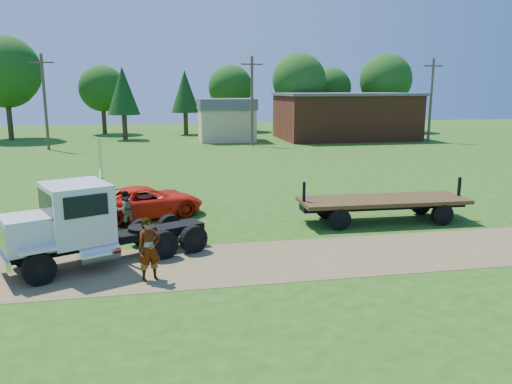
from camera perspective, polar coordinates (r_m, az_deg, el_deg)
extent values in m
plane|color=#284A10|center=(17.33, 1.18, -7.85)|extent=(140.00, 140.00, 0.00)
cube|color=brown|center=(17.33, 1.18, -7.83)|extent=(120.00, 4.20, 0.01)
cube|color=black|center=(17.95, -16.08, -5.20)|extent=(6.53, 3.60, 0.27)
cylinder|color=black|center=(16.49, -23.57, -8.08)|extent=(1.04, 0.70, 1.00)
cylinder|color=black|center=(16.49, -23.57, -8.08)|extent=(0.46, 0.45, 0.35)
cylinder|color=black|center=(18.30, -24.87, -6.26)|extent=(1.04, 0.70, 1.00)
cylinder|color=black|center=(18.30, -24.87, -6.26)|extent=(0.46, 0.45, 0.35)
cylinder|color=black|center=(17.67, -10.53, -5.97)|extent=(1.04, 0.70, 1.00)
cylinder|color=black|center=(17.67, -10.53, -5.97)|extent=(0.46, 0.45, 0.35)
cylinder|color=black|center=(19.37, -12.97, -4.49)|extent=(1.04, 0.70, 1.00)
cylinder|color=black|center=(19.37, -12.97, -4.49)|extent=(0.46, 0.45, 0.35)
cylinder|color=black|center=(18.16, -7.15, -5.36)|extent=(1.04, 0.70, 1.00)
cylinder|color=black|center=(18.16, -7.15, -5.36)|extent=(0.46, 0.45, 0.35)
cylinder|color=black|center=(19.82, -9.83, -3.98)|extent=(1.04, 0.70, 1.00)
cylinder|color=black|center=(19.82, -9.83, -3.98)|extent=(0.46, 0.45, 0.35)
cube|color=silver|center=(17.14, -24.36, -4.24)|extent=(2.12, 2.08, 1.09)
cube|color=silver|center=(17.03, -27.03, -4.74)|extent=(0.63, 1.27, 0.91)
cube|color=silver|center=(17.20, -26.99, -6.78)|extent=(0.99, 1.95, 0.27)
cube|color=silver|center=(17.34, -19.81, -2.15)|extent=(2.63, 2.77, 1.90)
cube|color=black|center=(17.04, -22.91, -1.22)|extent=(0.79, 1.67, 0.77)
cube|color=black|center=(16.22, -18.84, -1.54)|extent=(1.25, 0.60, 0.68)
cube|color=black|center=(18.29, -20.84, -0.22)|extent=(1.25, 0.60, 0.68)
cube|color=silver|center=(16.31, -23.74, -6.13)|extent=(1.16, 0.82, 0.09)
cube|color=silver|center=(18.14, -25.03, -4.49)|extent=(1.16, 0.82, 0.09)
cylinder|color=silver|center=(16.79, -17.49, -6.78)|extent=(1.38, 1.02, 0.54)
cylinder|color=silver|center=(18.05, -17.12, -0.71)|extent=(0.17, 0.17, 4.16)
cylinder|color=black|center=(18.26, -12.90, -4.06)|extent=(1.32, 1.32, 0.11)
imported|color=red|center=(23.39, -12.43, -1.10)|extent=(5.69, 4.03, 1.44)
cube|color=#332410|center=(22.73, 14.32, -0.91)|extent=(7.47, 2.42, 0.17)
cube|color=black|center=(22.78, 14.29, -1.48)|extent=(7.43, 1.12, 0.23)
cylinder|color=black|center=(21.14, 9.54, -3.08)|extent=(0.93, 0.30, 0.93)
cylinder|color=black|center=(22.93, 7.97, -1.86)|extent=(0.93, 0.30, 0.93)
cylinder|color=black|center=(23.04, 20.51, -2.44)|extent=(0.93, 0.30, 0.93)
cylinder|color=black|center=(24.69, 18.29, -1.37)|extent=(0.93, 0.30, 0.93)
cube|color=black|center=(21.45, 5.50, -0.08)|extent=(0.11, 0.11, 0.93)
cube|color=black|center=(24.31, 22.20, 0.50)|extent=(0.11, 0.11, 0.93)
imported|color=#999999|center=(15.68, -12.11, -6.43)|extent=(0.84, 0.68, 1.98)
imported|color=#999999|center=(21.85, -14.80, -1.93)|extent=(0.97, 0.93, 1.58)
cube|color=brown|center=(60.02, 10.11, 8.42)|extent=(15.00, 10.00, 5.00)
cube|color=#525357|center=(59.93, 10.20, 10.95)|extent=(15.40, 10.40, 0.30)
cube|color=tan|center=(56.60, -3.40, 7.67)|extent=(6.00, 5.00, 3.60)
cube|color=#525357|center=(56.48, -3.43, 10.00)|extent=(6.20, 5.40, 1.20)
cylinder|color=#463428|center=(52.06, -22.97, 9.40)|extent=(0.28, 0.28, 9.00)
cube|color=#463428|center=(52.10, -23.31, 13.46)|extent=(2.20, 0.14, 0.14)
cylinder|color=#463428|center=(51.85, -0.46, 10.31)|extent=(0.28, 0.28, 9.00)
cube|color=#463428|center=(51.88, -0.47, 14.40)|extent=(2.20, 0.14, 0.14)
cylinder|color=#463428|center=(58.87, 19.36, 9.83)|extent=(0.28, 0.28, 9.00)
cube|color=#463428|center=(58.91, 19.61, 13.42)|extent=(2.20, 0.14, 0.14)
cylinder|color=#342515|center=(65.77, -26.32, 7.19)|extent=(0.56, 0.56, 3.90)
sphere|color=#204310|center=(65.67, -26.74, 11.78)|extent=(7.35, 7.35, 7.35)
cylinder|color=#342515|center=(68.37, -16.96, 7.70)|extent=(0.56, 0.56, 3.13)
sphere|color=#204310|center=(68.24, -17.18, 11.25)|extent=(5.91, 5.91, 5.91)
cylinder|color=#342515|center=(65.07, -8.02, 7.78)|extent=(0.56, 0.56, 2.84)
cone|color=#113510|center=(64.92, -8.13, 11.32)|extent=(3.57, 3.57, 5.28)
cylinder|color=#342515|center=(70.21, -2.90, 8.31)|extent=(0.56, 0.56, 3.22)
sphere|color=#204310|center=(70.08, -2.94, 11.88)|extent=(6.07, 6.07, 6.07)
cylinder|color=#342515|center=(66.68, 4.86, 8.30)|extent=(0.56, 0.56, 3.68)
sphere|color=#204310|center=(66.57, 4.93, 12.60)|extent=(6.94, 6.94, 6.94)
cylinder|color=#342515|center=(71.94, 14.41, 8.26)|extent=(0.56, 0.56, 3.74)
sphere|color=#204310|center=(71.84, 14.62, 12.30)|extent=(7.05, 7.05, 7.05)
cylinder|color=#342515|center=(59.84, -14.76, 7.20)|extent=(0.56, 0.56, 2.90)
cone|color=#113510|center=(59.68, -14.97, 11.13)|extent=(3.65, 3.65, 5.39)
cylinder|color=#342515|center=(73.04, 8.36, 8.31)|extent=(0.56, 0.56, 3.14)
sphere|color=#204310|center=(72.91, 8.46, 11.65)|extent=(5.92, 5.92, 5.92)
cylinder|color=#342515|center=(63.96, -26.30, 7.21)|extent=(0.56, 0.56, 4.16)
sphere|color=#204310|center=(63.88, -26.77, 12.25)|extent=(7.84, 7.84, 7.84)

